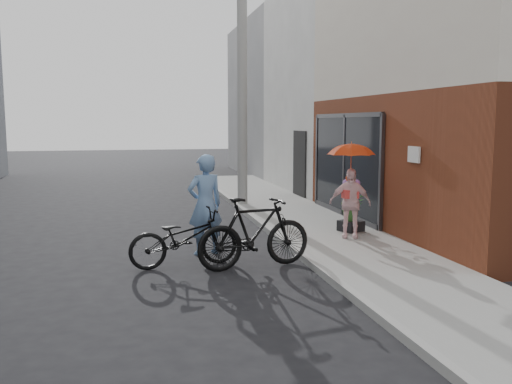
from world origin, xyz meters
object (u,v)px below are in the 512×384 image
object	(u,v)px
officer	(205,205)
bike_right	(255,233)
planter	(351,226)
utility_pole	(242,83)
kimono_woman	(350,203)
bike_left	(184,238)

from	to	relation	value
officer	bike_right	distance (m)	1.37
officer	planter	size ratio (longest dim) A/B	4.34
utility_pole	planter	world-z (taller)	utility_pole
kimono_woman	planter	size ratio (longest dim) A/B	3.27
utility_pole	kimono_woman	size ratio (longest dim) A/B	5.04
bike_left	kimono_woman	world-z (taller)	kimono_woman
bike_right	planter	world-z (taller)	bike_right
bike_right	kimono_woman	distance (m)	2.68
utility_pole	bike_right	size ratio (longest dim) A/B	3.51
kimono_woman	officer	bearing A→B (deg)	-151.33
officer	bike_right	world-z (taller)	officer
utility_pole	planter	size ratio (longest dim) A/B	16.48
officer	bike_right	size ratio (longest dim) A/B	0.92
utility_pole	officer	distance (m)	6.08
bike_left	kimono_woman	xyz separation A→B (m)	(3.41, 1.03, 0.33)
bike_right	kimono_woman	bearing A→B (deg)	-68.87
utility_pole	planter	distance (m)	5.65
utility_pole	kimono_woman	xyz separation A→B (m)	(1.17, -4.96, -2.69)
officer	kimono_woman	world-z (taller)	officer
officer	bike_left	size ratio (longest dim) A/B	1.00
officer	kimono_woman	bearing A→B (deg)	169.91
bike_left	officer	bearing A→B (deg)	-38.92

